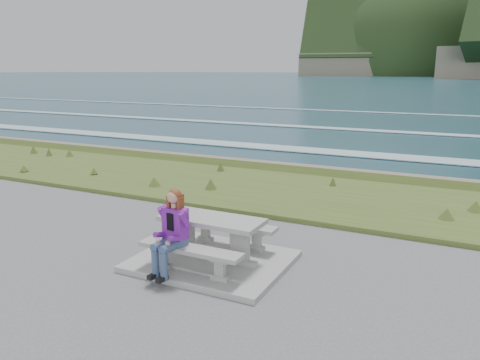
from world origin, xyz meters
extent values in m
cube|color=gray|center=(0.00, 0.00, 0.05)|extent=(2.60, 2.10, 0.10)
cube|color=gray|center=(-0.54, 0.00, 0.14)|extent=(0.62, 0.12, 0.08)
cube|color=gray|center=(-0.54, 0.00, 0.44)|extent=(0.34, 0.09, 0.51)
cube|color=gray|center=(-0.54, 0.00, 0.73)|extent=(0.62, 0.12, 0.08)
cube|color=gray|center=(0.54, 0.00, 0.14)|extent=(0.62, 0.12, 0.08)
cube|color=gray|center=(0.54, 0.00, 0.44)|extent=(0.34, 0.09, 0.51)
cube|color=gray|center=(0.54, 0.00, 0.73)|extent=(0.62, 0.12, 0.08)
cube|color=gray|center=(0.00, 0.00, 0.81)|extent=(1.80, 0.75, 0.08)
cube|color=gray|center=(-0.54, -0.70, 0.14)|extent=(0.30, 0.12, 0.08)
cube|color=gray|center=(-0.54, -0.70, 0.29)|extent=(0.17, 0.09, 0.22)
cube|color=gray|center=(-0.54, -0.70, 0.44)|extent=(0.30, 0.12, 0.08)
cube|color=gray|center=(0.54, -0.70, 0.14)|extent=(0.30, 0.12, 0.08)
cube|color=gray|center=(0.54, -0.70, 0.29)|extent=(0.17, 0.09, 0.22)
cube|color=gray|center=(0.54, -0.70, 0.44)|extent=(0.30, 0.12, 0.08)
cube|color=gray|center=(0.00, -0.70, 0.52)|extent=(1.80, 0.35, 0.07)
cube|color=gray|center=(-0.54, 0.70, 0.14)|extent=(0.30, 0.12, 0.08)
cube|color=gray|center=(-0.54, 0.70, 0.29)|extent=(0.17, 0.09, 0.22)
cube|color=gray|center=(-0.54, 0.70, 0.44)|extent=(0.30, 0.12, 0.08)
cube|color=gray|center=(0.54, 0.70, 0.14)|extent=(0.30, 0.12, 0.08)
cube|color=gray|center=(0.54, 0.70, 0.29)|extent=(0.17, 0.09, 0.22)
cube|color=gray|center=(0.54, 0.70, 0.44)|extent=(0.30, 0.12, 0.08)
cube|color=gray|center=(0.00, 0.70, 0.52)|extent=(1.80, 0.35, 0.07)
cube|color=#33521F|center=(0.00, 5.00, 0.00)|extent=(160.00, 4.50, 0.22)
cube|color=#726B55|center=(0.00, 7.90, 0.00)|extent=(160.00, 0.80, 2.20)
plane|color=#1D4353|center=(0.00, 430.00, -1.80)|extent=(1600.00, 1600.00, 0.00)
cube|color=silver|center=(0.00, 14.00, -1.74)|extent=(220.00, 3.00, 0.06)
cube|color=silver|center=(0.00, 22.00, -1.74)|extent=(220.00, 2.00, 0.06)
cube|color=silver|center=(0.00, 34.00, -1.74)|extent=(220.00, 1.40, 0.06)
cube|color=silver|center=(0.00, 52.00, -1.74)|extent=(220.00, 1.00, 0.06)
cube|color=#726B55|center=(-40.00, 440.00, 7.20)|extent=(201.55, 149.04, 18.00)
ellipsoid|color=#203216|center=(-40.00, 440.00, 10.20)|extent=(211.86, 162.91, 147.95)
cube|color=#314D6E|center=(-0.31, -0.90, 0.38)|extent=(0.45, 0.72, 0.56)
cube|color=#721B9B|center=(-0.28, -0.68, 0.91)|extent=(0.42, 0.28, 0.51)
sphere|color=tan|center=(-0.28, -0.70, 1.35)|extent=(0.22, 0.22, 0.22)
sphere|color=#5C2315|center=(-0.28, -0.68, 1.36)|extent=(0.23, 0.23, 0.23)
camera|label=1|loc=(3.83, -6.65, 3.32)|focal=35.00mm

